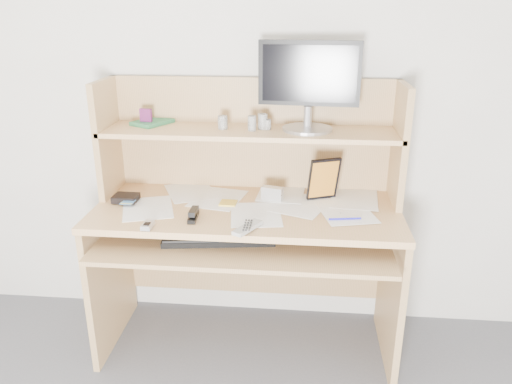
# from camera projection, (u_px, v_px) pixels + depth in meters

# --- Properties ---
(back_wall) EXTENTS (3.60, 0.04, 2.50)m
(back_wall) POSITION_uv_depth(u_px,v_px,m) (253.00, 87.00, 2.41)
(back_wall) COLOR silver
(back_wall) RESTS_ON floor
(desk) EXTENTS (1.40, 0.70, 1.30)m
(desk) POSITION_uv_depth(u_px,v_px,m) (249.00, 212.00, 2.38)
(desk) COLOR tan
(desk) RESTS_ON floor
(paper_clutter) EXTENTS (1.32, 0.54, 0.01)m
(paper_clutter) POSITION_uv_depth(u_px,v_px,m) (247.00, 207.00, 2.29)
(paper_clutter) COLOR white
(paper_clutter) RESTS_ON desk
(keyboard) EXTENTS (0.51, 0.24, 0.03)m
(keyboard) POSITION_uv_depth(u_px,v_px,m) (219.00, 236.00, 2.20)
(keyboard) COLOR black
(keyboard) RESTS_ON desk
(tv_remote) EXTENTS (0.12, 0.16, 0.02)m
(tv_remote) POSITION_uv_depth(u_px,v_px,m) (248.00, 228.00, 2.05)
(tv_remote) COLOR #9C9D97
(tv_remote) RESTS_ON paper_clutter
(flip_phone) EXTENTS (0.04, 0.08, 0.02)m
(flip_phone) POSITION_uv_depth(u_px,v_px,m) (148.00, 224.00, 2.07)
(flip_phone) COLOR silver
(flip_phone) RESTS_ON paper_clutter
(stapler) EXTENTS (0.04, 0.13, 0.04)m
(stapler) POSITION_uv_depth(u_px,v_px,m) (193.00, 214.00, 2.16)
(stapler) COLOR black
(stapler) RESTS_ON paper_clutter
(wallet) EXTENTS (0.11, 0.09, 0.03)m
(wallet) POSITION_uv_depth(u_px,v_px,m) (126.00, 198.00, 2.35)
(wallet) COLOR black
(wallet) RESTS_ON paper_clutter
(sticky_note_pad) EXTENTS (0.08, 0.08, 0.01)m
(sticky_note_pad) POSITION_uv_depth(u_px,v_px,m) (228.00, 203.00, 2.33)
(sticky_note_pad) COLOR gold
(sticky_note_pad) RESTS_ON desk
(digital_camera) EXTENTS (0.11, 0.07, 0.06)m
(digital_camera) POSITION_uv_depth(u_px,v_px,m) (272.00, 193.00, 2.36)
(digital_camera) COLOR #BDBEC0
(digital_camera) RESTS_ON paper_clutter
(game_case) EXTENTS (0.14, 0.07, 0.21)m
(game_case) POSITION_uv_depth(u_px,v_px,m) (324.00, 179.00, 2.33)
(game_case) COLOR black
(game_case) RESTS_ON paper_clutter
(blue_pen) EXTENTS (0.14, 0.03, 0.01)m
(blue_pen) POSITION_uv_depth(u_px,v_px,m) (345.00, 219.00, 2.14)
(blue_pen) COLOR #1C19C1
(blue_pen) RESTS_ON paper_clutter
(card_box) EXTENTS (0.06, 0.03, 0.08)m
(card_box) POSITION_uv_depth(u_px,v_px,m) (146.00, 117.00, 2.38)
(card_box) COLOR maroon
(card_box) RESTS_ON desk
(shelf_book) EXTENTS (0.20, 0.22, 0.02)m
(shelf_book) POSITION_uv_depth(u_px,v_px,m) (152.00, 122.00, 2.41)
(shelf_book) COLOR #338145
(shelf_book) RESTS_ON desk
(chip_stack_a) EXTENTS (0.06, 0.06, 0.06)m
(chip_stack_a) POSITION_uv_depth(u_px,v_px,m) (223.00, 122.00, 2.31)
(chip_stack_a) COLOR black
(chip_stack_a) RESTS_ON desk
(chip_stack_b) EXTENTS (0.04, 0.04, 0.07)m
(chip_stack_b) POSITION_uv_depth(u_px,v_px,m) (263.00, 121.00, 2.31)
(chip_stack_b) COLOR white
(chip_stack_b) RESTS_ON desk
(chip_stack_c) EXTENTS (0.04, 0.04, 0.05)m
(chip_stack_c) POSITION_uv_depth(u_px,v_px,m) (267.00, 124.00, 2.30)
(chip_stack_c) COLOR black
(chip_stack_c) RESTS_ON desk
(chip_stack_d) EXTENTS (0.05, 0.05, 0.07)m
(chip_stack_d) POSITION_uv_depth(u_px,v_px,m) (252.00, 123.00, 2.28)
(chip_stack_d) COLOR white
(chip_stack_d) RESTS_ON desk
(monitor) EXTENTS (0.46, 0.23, 0.40)m
(monitor) POSITION_uv_depth(u_px,v_px,m) (309.00, 83.00, 2.24)
(monitor) COLOR #B2B1B6
(monitor) RESTS_ON desk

